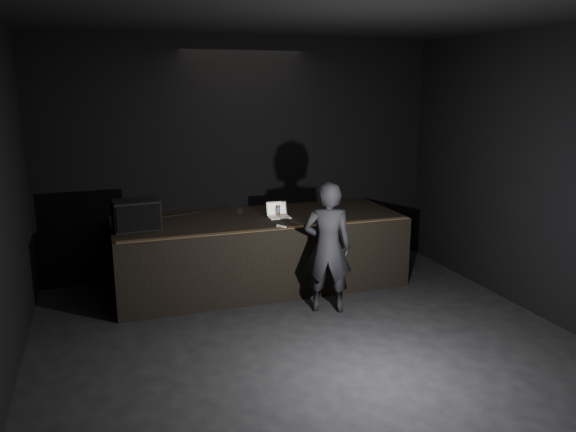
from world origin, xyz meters
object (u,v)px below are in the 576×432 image
Objects in this scene: laptop at (278,213)px; person at (327,248)px; beer_can at (278,211)px; stage_monitor at (136,215)px; stage_riser at (259,251)px.

laptop is 0.18× the size of person.
beer_can is 0.10× the size of person.
stage_monitor is 1.94m from beer_can.
stage_riser is at bearing 165.93° from laptop.
stage_riser is 0.62m from laptop.
person is at bearing -29.39° from stage_monitor.
stage_monitor reaches higher than beer_can.
person is at bearing -75.85° from beer_can.
stage_monitor is at bearing -175.27° from stage_riser.
stage_riser is 13.40× the size of laptop.
stage_monitor is at bearing -177.10° from beer_can.
stage_riser is 23.74× the size of beer_can.
beer_can is at bearing -8.48° from stage_riser.
person is (0.55, -1.18, 0.33)m from stage_riser.
stage_riser is 1.34m from person.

